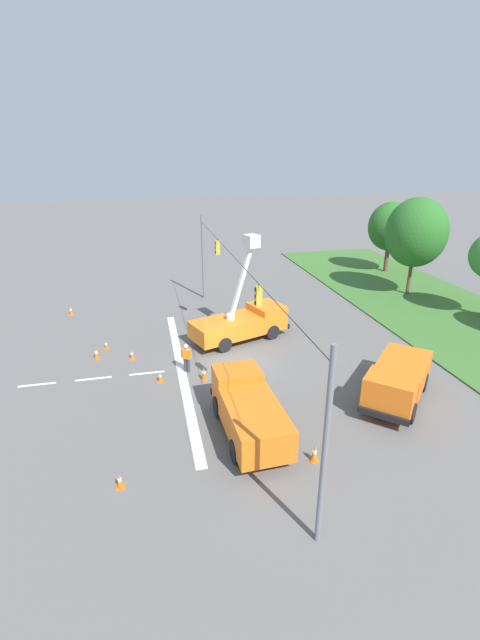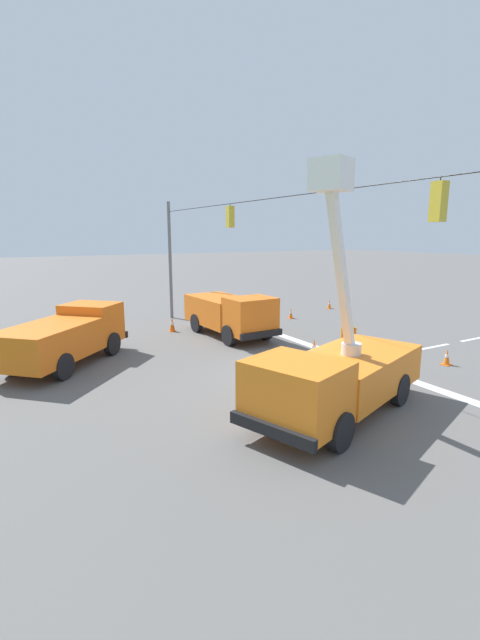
{
  "view_description": "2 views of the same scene",
  "coord_description": "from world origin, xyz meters",
  "px_view_note": "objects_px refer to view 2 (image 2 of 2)",
  "views": [
    {
      "loc": [
        22.75,
        -4.86,
        12.11
      ],
      "look_at": [
        -1.95,
        0.75,
        2.07
      ],
      "focal_mm": 24.0,
      "sensor_mm": 36.0,
      "label": 1
    },
    {
      "loc": [
        -12.47,
        9.52,
        5.24
      ],
      "look_at": [
        2.09,
        1.21,
        1.87
      ],
      "focal_mm": 24.0,
      "sensor_mm": 36.0,
      "label": 2
    }
  ],
  "objects_px": {
    "utility_truck_support_far": "(230,313)",
    "road_worker": "(348,338)",
    "traffic_cone_mid_left": "(360,345)",
    "traffic_cone_near_bucket": "(172,324)",
    "utility_truck_support_near": "(66,335)",
    "traffic_cone_far_left": "(447,357)",
    "utility_truck_bucket_lift": "(336,373)",
    "traffic_cone_foreground_left": "(291,313)",
    "traffic_cone_foreground_right": "(329,304)",
    "traffic_cone_far_right": "(314,348)"
  },
  "relations": [
    {
      "from": "traffic_cone_foreground_left",
      "to": "traffic_cone_foreground_right",
      "type": "xyz_separation_m",
      "value": [
        1.61,
        -4.61,
        -0.0
      ]
    },
    {
      "from": "utility_truck_bucket_lift",
      "to": "traffic_cone_mid_left",
      "type": "height_order",
      "value": "utility_truck_bucket_lift"
    },
    {
      "from": "utility_truck_support_near",
      "to": "utility_truck_support_far",
      "type": "xyz_separation_m",
      "value": [
        0.99,
        -8.14,
        0.04
      ]
    },
    {
      "from": "traffic_cone_foreground_right",
      "to": "traffic_cone_near_bucket",
      "type": "height_order",
      "value": "traffic_cone_near_bucket"
    },
    {
      "from": "utility_truck_support_near",
      "to": "traffic_cone_far_left",
      "type": "relative_size",
      "value": 9.01
    },
    {
      "from": "traffic_cone_foreground_right",
      "to": "traffic_cone_far_left",
      "type": "distance_m",
      "value": 13.71
    },
    {
      "from": "utility_truck_support_far",
      "to": "traffic_cone_foreground_right",
      "type": "relative_size",
      "value": 9.67
    },
    {
      "from": "utility_truck_support_far",
      "to": "traffic_cone_mid_left",
      "type": "xyz_separation_m",
      "value": [
        -5.58,
        -3.71,
        -0.92
      ]
    },
    {
      "from": "utility_truck_support_near",
      "to": "traffic_cone_mid_left",
      "type": "distance_m",
      "value": 12.74
    },
    {
      "from": "road_worker",
      "to": "traffic_cone_foreground_left",
      "type": "xyz_separation_m",
      "value": [
        8.77,
        -3.53,
        -0.69
      ]
    },
    {
      "from": "utility_truck_support_far",
      "to": "utility_truck_support_near",
      "type": "bearing_deg",
      "value": 96.91
    },
    {
      "from": "utility_truck_bucket_lift",
      "to": "traffic_cone_foreground_left",
      "type": "xyz_separation_m",
      "value": [
        12.65,
        -7.75,
        -1.0
      ]
    },
    {
      "from": "utility_truck_bucket_lift",
      "to": "traffic_cone_near_bucket",
      "type": "distance_m",
      "value": 12.91
    },
    {
      "from": "traffic_cone_foreground_left",
      "to": "traffic_cone_mid_left",
      "type": "distance_m",
      "value": 8.12
    },
    {
      "from": "road_worker",
      "to": "traffic_cone_near_bucket",
      "type": "relative_size",
      "value": 2.24
    },
    {
      "from": "traffic_cone_mid_left",
      "to": "traffic_cone_far_right",
      "type": "xyz_separation_m",
      "value": [
        0.29,
        2.43,
        0.09
      ]
    },
    {
      "from": "traffic_cone_near_bucket",
      "to": "utility_truck_bucket_lift",
      "type": "bearing_deg",
      "value": -179.4
    },
    {
      "from": "utility_truck_support_near",
      "to": "traffic_cone_foreground_left",
      "type": "height_order",
      "value": "utility_truck_support_near"
    },
    {
      "from": "traffic_cone_foreground_right",
      "to": "traffic_cone_far_right",
      "type": "distance_m",
      "value": 12.86
    },
    {
      "from": "utility_truck_support_far",
      "to": "traffic_cone_foreground_right",
      "type": "bearing_deg",
      "value": -69.1
    },
    {
      "from": "utility_truck_bucket_lift",
      "to": "traffic_cone_foreground_left",
      "type": "relative_size",
      "value": 11.15
    },
    {
      "from": "utility_truck_support_near",
      "to": "utility_truck_bucket_lift",
      "type": "bearing_deg",
      "value": -147.22
    },
    {
      "from": "traffic_cone_mid_left",
      "to": "traffic_cone_far_right",
      "type": "height_order",
      "value": "traffic_cone_far_right"
    },
    {
      "from": "traffic_cone_foreground_left",
      "to": "utility_truck_support_near",
      "type": "bearing_deg",
      "value": 103.41
    },
    {
      "from": "traffic_cone_mid_left",
      "to": "traffic_cone_far_left",
      "type": "bearing_deg",
      "value": -154.33
    },
    {
      "from": "traffic_cone_foreground_left",
      "to": "traffic_cone_far_right",
      "type": "xyz_separation_m",
      "value": [
        -7.6,
        4.37,
        0.09
      ]
    },
    {
      "from": "traffic_cone_foreground_left",
      "to": "traffic_cone_near_bucket",
      "type": "relative_size",
      "value": 0.81
    },
    {
      "from": "road_worker",
      "to": "traffic_cone_near_bucket",
      "type": "distance_m",
      "value": 10.01
    },
    {
      "from": "traffic_cone_far_left",
      "to": "utility_truck_support_far",
      "type": "bearing_deg",
      "value": 30.8
    },
    {
      "from": "traffic_cone_foreground_right",
      "to": "traffic_cone_mid_left",
      "type": "height_order",
      "value": "traffic_cone_mid_left"
    },
    {
      "from": "utility_truck_bucket_lift",
      "to": "traffic_cone_far_left",
      "type": "relative_size",
      "value": 10.79
    },
    {
      "from": "road_worker",
      "to": "traffic_cone_far_right",
      "type": "xyz_separation_m",
      "value": [
        1.17,
        0.84,
        -0.6
      ]
    },
    {
      "from": "traffic_cone_foreground_right",
      "to": "traffic_cone_mid_left",
      "type": "relative_size",
      "value": 0.98
    },
    {
      "from": "traffic_cone_foreground_right",
      "to": "utility_truck_support_near",
      "type": "bearing_deg",
      "value": 104.92
    },
    {
      "from": "utility_truck_support_far",
      "to": "road_worker",
      "type": "relative_size",
      "value": 3.48
    },
    {
      "from": "utility_truck_support_far",
      "to": "traffic_cone_far_left",
      "type": "bearing_deg",
      "value": -149.2
    },
    {
      "from": "traffic_cone_near_bucket",
      "to": "traffic_cone_far_right",
      "type": "xyz_separation_m",
      "value": [
        -7.82,
        -3.52,
        0.01
      ]
    },
    {
      "from": "traffic_cone_near_bucket",
      "to": "utility_truck_support_near",
      "type": "bearing_deg",
      "value": 120.74
    },
    {
      "from": "traffic_cone_foreground_left",
      "to": "traffic_cone_far_left",
      "type": "distance_m",
      "value": 11.17
    },
    {
      "from": "utility_truck_support_near",
      "to": "traffic_cone_near_bucket",
      "type": "xyz_separation_m",
      "value": [
        3.51,
        -5.9,
        -0.8
      ]
    },
    {
      "from": "road_worker",
      "to": "traffic_cone_far_left",
      "type": "height_order",
      "value": "road_worker"
    },
    {
      "from": "traffic_cone_mid_left",
      "to": "traffic_cone_near_bucket",
      "type": "xyz_separation_m",
      "value": [
        8.1,
        5.95,
        0.08
      ]
    },
    {
      "from": "traffic_cone_near_bucket",
      "to": "traffic_cone_far_right",
      "type": "bearing_deg",
      "value": -155.77
    },
    {
      "from": "utility_truck_support_far",
      "to": "traffic_cone_foreground_left",
      "type": "relative_size",
      "value": 9.58
    },
    {
      "from": "traffic_cone_foreground_right",
      "to": "traffic_cone_far_left",
      "type": "bearing_deg",
      "value": 158.73
    },
    {
      "from": "utility_truck_support_near",
      "to": "traffic_cone_far_right",
      "type": "distance_m",
      "value": 10.38
    },
    {
      "from": "utility_truck_bucket_lift",
      "to": "traffic_cone_foreground_right",
      "type": "bearing_deg",
      "value": -40.91
    },
    {
      "from": "utility_truck_support_near",
      "to": "traffic_cone_far_right",
      "type": "xyz_separation_m",
      "value": [
        -4.31,
        -9.41,
        -0.79
      ]
    },
    {
      "from": "road_worker",
      "to": "traffic_cone_near_bucket",
      "type": "height_order",
      "value": "road_worker"
    },
    {
      "from": "road_worker",
      "to": "utility_truck_support_near",
      "type": "bearing_deg",
      "value": 61.86
    }
  ]
}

